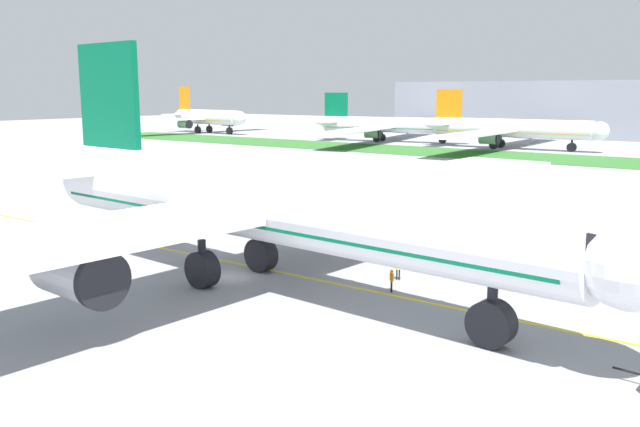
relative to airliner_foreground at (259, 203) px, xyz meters
The scene contains 11 objects.
ground_plane 7.26m from the airliner_foreground, behind, with size 600.00×600.00×0.00m, color gray.
apron_taxi_line 8.22m from the airliner_foreground, 131.43° to the left, with size 280.00×0.36×0.01m, color yellow.
grass_median_strip 112.44m from the airliner_foreground, 91.75° to the left, with size 320.00×24.00×0.10m, color #2D6628.
airliner_foreground is the anchor object (origin of this frame).
ground_crew_marshaller_front 11.28m from the airliner_foreground, 27.31° to the left, with size 0.47×0.51×1.71m.
ground_crew_wingwalker_starboard 12.04m from the airliner_foreground, 45.13° to the left, with size 0.53×0.43×1.68m.
service_truck_baggage_loader 46.09m from the airliner_foreground, 82.26° to the left, with size 5.68×2.82×2.59m.
parked_airliner_far_left 195.58m from the airliner_foreground, 137.07° to the left, with size 38.56×58.65×16.40m.
parked_airliner_far_centre 151.79m from the airliner_foreground, 117.26° to the left, with size 48.60×79.21×14.29m.
parked_airliner_far_right 135.53m from the airliner_foreground, 103.62° to the left, with size 49.13×78.44×15.24m.
terminal_building 191.39m from the airliner_foreground, 101.39° to the left, with size 108.64×20.00×18.00m, color gray.
Camera 1 is at (36.36, -37.34, 14.46)m, focal length 37.80 mm.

